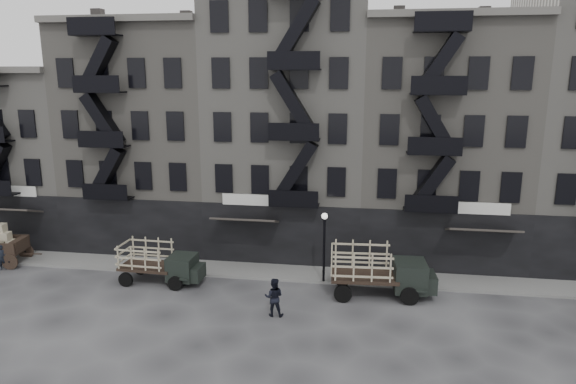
# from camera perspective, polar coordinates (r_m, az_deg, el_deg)

# --- Properties ---
(ground) EXTENTS (140.00, 140.00, 0.00)m
(ground) POSITION_cam_1_polar(r_m,az_deg,el_deg) (28.58, -2.62, -11.79)
(ground) COLOR #38383A
(ground) RESTS_ON ground
(sidewalk) EXTENTS (55.00, 2.50, 0.15)m
(sidewalk) POSITION_cam_1_polar(r_m,az_deg,el_deg) (31.93, -1.30, -8.86)
(sidewalk) COLOR slate
(sidewalk) RESTS_ON ground
(building_west) EXTENTS (10.00, 11.35, 13.20)m
(building_west) POSITION_cam_1_polar(r_m,az_deg,el_deg) (43.70, -26.67, 3.83)
(building_west) COLOR gray
(building_west) RESTS_ON ground
(building_midwest) EXTENTS (10.00, 11.35, 16.20)m
(building_midwest) POSITION_cam_1_polar(r_m,az_deg,el_deg) (38.61, -14.61, 6.00)
(building_midwest) COLOR gray
(building_midwest) RESTS_ON ground
(building_center) EXTENTS (10.00, 11.35, 18.20)m
(building_center) POSITION_cam_1_polar(r_m,az_deg,el_deg) (35.76, 0.32, 7.49)
(building_center) COLOR gray
(building_center) RESTS_ON ground
(building_mideast) EXTENTS (10.00, 11.35, 16.20)m
(building_mideast) POSITION_cam_1_polar(r_m,az_deg,el_deg) (35.83, 16.42, 5.35)
(building_mideast) COLOR gray
(building_mideast) RESTS_ON ground
(lamp_post) EXTENTS (0.36, 0.36, 4.28)m
(lamp_post) POSITION_cam_1_polar(r_m,az_deg,el_deg) (29.57, 4.05, -5.14)
(lamp_post) COLOR black
(lamp_post) RESTS_ON ground
(stake_truck_west) EXTENTS (4.92, 2.18, 2.43)m
(stake_truck_west) POSITION_cam_1_polar(r_m,az_deg,el_deg) (31.06, -14.15, -7.34)
(stake_truck_west) COLOR black
(stake_truck_west) RESTS_ON ground
(stake_truck_east) EXTENTS (5.75, 2.62, 2.83)m
(stake_truck_east) POSITION_cam_1_polar(r_m,az_deg,el_deg) (28.81, 10.11, -8.30)
(stake_truck_east) COLOR black
(stake_truck_east) RESTS_ON ground
(pedestrian_west) EXTENTS (0.70, 0.62, 1.62)m
(pedestrian_west) POSITION_cam_1_polar(r_m,az_deg,el_deg) (36.82, -29.15, -6.34)
(pedestrian_west) COLOR black
(pedestrian_west) RESTS_ON ground
(pedestrian_mid) EXTENTS (1.01, 0.81, 2.00)m
(pedestrian_mid) POSITION_cam_1_polar(r_m,az_deg,el_deg) (26.40, -1.58, -11.60)
(pedestrian_mid) COLOR black
(pedestrian_mid) RESTS_ON ground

